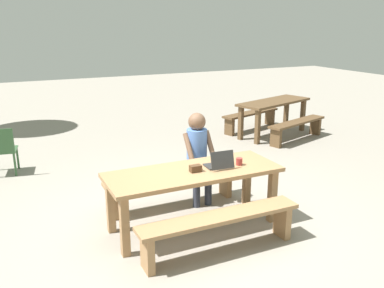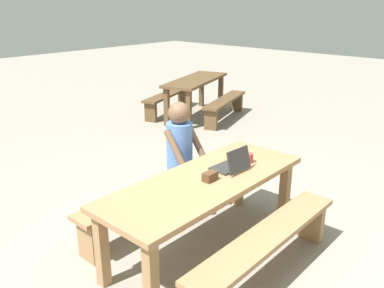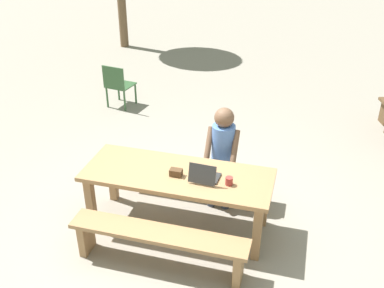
# 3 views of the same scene
# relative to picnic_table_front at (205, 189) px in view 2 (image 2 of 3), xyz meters

# --- Properties ---
(ground_plane) EXTENTS (30.00, 30.00, 0.00)m
(ground_plane) POSITION_rel_picnic_table_front_xyz_m (0.00, 0.00, -0.64)
(ground_plane) COLOR gray
(picnic_table_front) EXTENTS (2.12, 0.79, 0.74)m
(picnic_table_front) POSITION_rel_picnic_table_front_xyz_m (0.00, 0.00, 0.00)
(picnic_table_front) COLOR #9E754C
(picnic_table_front) RESTS_ON ground
(bench_near) EXTENTS (1.88, 0.30, 0.45)m
(bench_near) POSITION_rel_picnic_table_front_xyz_m (0.00, -0.68, -0.30)
(bench_near) COLOR #9E754C
(bench_near) RESTS_ON ground
(bench_far) EXTENTS (1.88, 0.30, 0.45)m
(bench_far) POSITION_rel_picnic_table_front_xyz_m (0.00, 0.68, -0.30)
(bench_far) COLOR #9E754C
(bench_far) RESTS_ON ground
(laptop) EXTENTS (0.31, 0.29, 0.23)m
(laptop) POSITION_rel_picnic_table_front_xyz_m (0.32, -0.06, 0.16)
(laptop) COLOR #2D2D2D
(laptop) RESTS_ON picnic_table_front
(small_pouch) EXTENTS (0.14, 0.09, 0.08)m
(small_pouch) POSITION_rel_picnic_table_front_xyz_m (-0.00, -0.05, 0.14)
(small_pouch) COLOR #4C331E
(small_pouch) RESTS_ON picnic_table_front
(coffee_mug) EXTENTS (0.08, 0.08, 0.09)m
(coffee_mug) POSITION_rel_picnic_table_front_xyz_m (0.60, -0.07, 0.15)
(coffee_mug) COLOR #99332D
(coffee_mug) RESTS_ON picnic_table_front
(person_seated) EXTENTS (0.39, 0.40, 1.28)m
(person_seated) POSITION_rel_picnic_table_front_xyz_m (0.37, 0.64, 0.12)
(person_seated) COLOR #333847
(person_seated) RESTS_ON ground
(picnic_table_mid) EXTENTS (1.98, 1.19, 0.78)m
(picnic_table_mid) POSITION_rel_picnic_table_front_xyz_m (3.50, 3.20, 0.01)
(picnic_table_mid) COLOR brown
(picnic_table_mid) RESTS_ON ground
(bench_mid_south) EXTENTS (1.69, 0.79, 0.43)m
(bench_mid_south) POSITION_rel_picnic_table_front_xyz_m (3.69, 2.59, -0.32)
(bench_mid_south) COLOR brown
(bench_mid_south) RESTS_ON ground
(bench_mid_north) EXTENTS (1.69, 0.79, 0.43)m
(bench_mid_north) POSITION_rel_picnic_table_front_xyz_m (3.31, 3.81, -0.32)
(bench_mid_north) COLOR brown
(bench_mid_north) RESTS_ON ground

